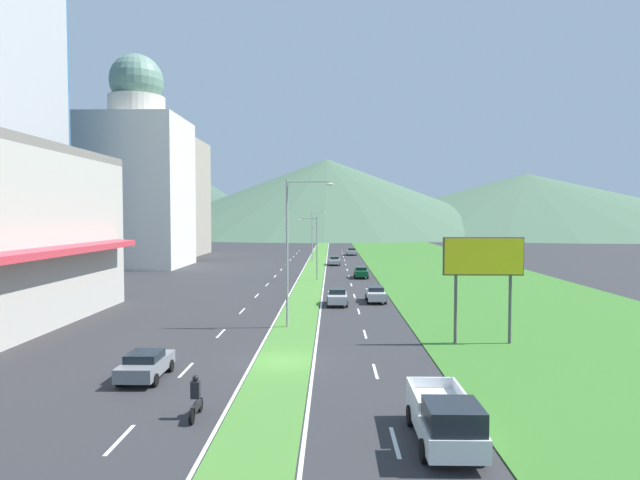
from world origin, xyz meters
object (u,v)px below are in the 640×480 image
(car_3, at_px, (361,272))
(car_4, at_px, (376,294))
(pickup_truck_0, at_px, (445,420))
(motorcycle_rider, at_px, (196,400))
(car_1, at_px, (146,364))
(street_lamp_near, at_px, (292,244))
(billboard_roadside, at_px, (484,262))
(car_5, at_px, (337,297))
(street_lamp_mid, at_px, (315,244))
(street_lamp_far, at_px, (314,233))
(car_0, at_px, (334,261))
(car_2, at_px, (352,251))

(car_3, bearing_deg, car_4, 0.96)
(pickup_truck_0, relative_size, motorcycle_rider, 2.70)
(car_1, relative_size, car_4, 0.99)
(street_lamp_near, bearing_deg, car_4, 59.59)
(billboard_roadside, xyz_separation_m, car_5, (-9.29, 15.34, -4.55))
(car_5, bearing_deg, street_lamp_mid, -171.90)
(car_4, bearing_deg, car_5, -63.23)
(street_lamp_mid, distance_m, motorcycle_rider, 48.05)
(street_lamp_far, xyz_separation_m, car_0, (3.78, -7.39, -4.51))
(street_lamp_mid, distance_m, car_3, 7.99)
(car_0, bearing_deg, car_2, 170.90)
(billboard_roadside, height_order, car_4, billboard_roadside)
(billboard_roadside, height_order, car_0, billboard_roadside)
(car_4, distance_m, motorcycle_rider, 32.00)
(car_4, bearing_deg, street_lamp_mid, -159.49)
(billboard_roadside, bearing_deg, car_0, 99.37)
(car_4, xyz_separation_m, pickup_truck_0, (-0.14, -33.01, 0.22))
(motorcycle_rider, bearing_deg, car_0, -4.88)
(street_lamp_near, relative_size, street_lamp_far, 1.20)
(car_2, distance_m, pickup_truck_0, 95.98)
(car_0, bearing_deg, car_5, 0.12)
(car_2, xyz_separation_m, motorcycle_rider, (-9.73, -93.43, -0.03))
(street_lamp_far, relative_size, car_2, 2.01)
(car_4, distance_m, pickup_truck_0, 33.01)
(car_2, bearing_deg, billboard_roadside, 4.01)
(car_3, relative_size, motorcycle_rider, 2.09)
(street_lamp_far, distance_m, car_2, 18.26)
(street_lamp_mid, height_order, motorcycle_rider, street_lamp_mid)
(street_lamp_near, bearing_deg, pickup_truck_0, -71.17)
(car_2, distance_m, car_3, 42.46)
(car_1, distance_m, car_2, 89.17)
(car_2, distance_m, motorcycle_rider, 93.93)
(street_lamp_near, bearing_deg, motorcycle_rider, -98.16)
(street_lamp_near, relative_size, motorcycle_rider, 5.49)
(billboard_roadside, bearing_deg, street_lamp_mid, 109.19)
(street_lamp_mid, bearing_deg, car_1, -99.70)
(car_5, distance_m, pickup_truck_0, 31.33)
(street_lamp_near, distance_m, car_0, 52.24)
(car_4, bearing_deg, car_0, -174.47)
(car_2, bearing_deg, car_5, -3.23)
(car_1, relative_size, motorcycle_rider, 2.06)
(street_lamp_mid, distance_m, car_0, 22.77)
(car_2, height_order, car_3, car_2)
(street_lamp_far, distance_m, motorcycle_rider, 77.57)
(car_0, relative_size, car_3, 1.11)
(car_4, distance_m, car_5, 4.19)
(car_0, distance_m, motorcycle_rider, 70.28)
(street_lamp_far, xyz_separation_m, car_4, (7.61, -46.95, -4.49))
(street_lamp_far, bearing_deg, car_2, 64.81)
(street_lamp_near, distance_m, car_3, 33.95)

